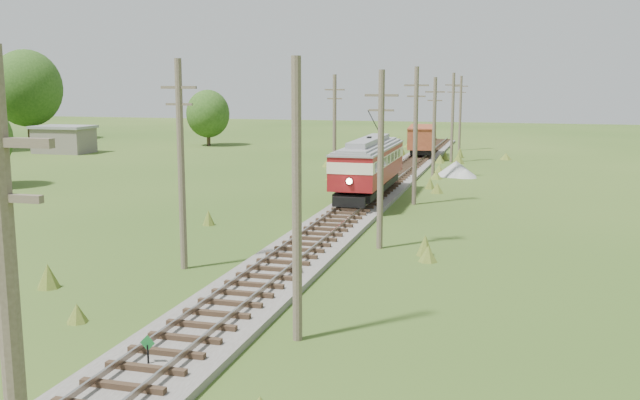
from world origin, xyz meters
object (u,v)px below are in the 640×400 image
(switch_marker, at_px, (148,350))
(gravel_pile, at_px, (458,169))
(streetcar, at_px, (369,163))
(gondola, at_px, (422,138))

(switch_marker, distance_m, gravel_pile, 45.13)
(switch_marker, bearing_deg, gravel_pile, 83.59)
(switch_marker, distance_m, streetcar, 30.23)
(switch_marker, height_order, gondola, gondola)
(gondola, bearing_deg, switch_marker, -95.31)
(streetcar, relative_size, gravel_pile, 3.26)
(switch_marker, height_order, streetcar, streetcar)
(switch_marker, bearing_deg, streetcar, 89.62)
(switch_marker, xyz_separation_m, gravel_pile, (5.04, 44.85, -0.03))
(streetcar, bearing_deg, gondola, 89.70)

